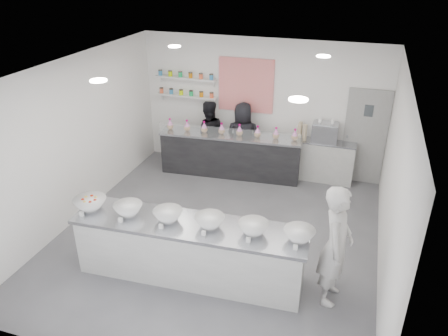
% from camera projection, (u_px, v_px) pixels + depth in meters
% --- Properties ---
extents(floor, '(6.00, 6.00, 0.00)m').
position_uv_depth(floor, '(218.00, 236.00, 7.87)').
color(floor, '#515156').
rests_on(floor, ground).
extents(ceiling, '(6.00, 6.00, 0.00)m').
position_uv_depth(ceiling, '(216.00, 70.00, 6.54)').
color(ceiling, white).
rests_on(ceiling, floor).
extents(back_wall, '(5.50, 0.00, 5.50)m').
position_uv_depth(back_wall, '(261.00, 106.00, 9.76)').
color(back_wall, white).
rests_on(back_wall, floor).
extents(left_wall, '(0.00, 6.00, 6.00)m').
position_uv_depth(left_wall, '(75.00, 140.00, 7.97)').
color(left_wall, white).
rests_on(left_wall, floor).
extents(right_wall, '(0.00, 6.00, 6.00)m').
position_uv_depth(right_wall, '(393.00, 185.00, 6.43)').
color(right_wall, white).
rests_on(right_wall, floor).
extents(back_door, '(0.88, 0.04, 2.10)m').
position_uv_depth(back_door, '(365.00, 137.00, 9.29)').
color(back_door, gray).
rests_on(back_door, floor).
extents(pattern_panel, '(1.25, 0.03, 1.20)m').
position_uv_depth(pattern_panel, '(246.00, 85.00, 9.63)').
color(pattern_panel, red).
rests_on(pattern_panel, back_wall).
extents(jar_shelf_lower, '(1.45, 0.22, 0.04)m').
position_uv_depth(jar_shelf_lower, '(187.00, 96.00, 10.12)').
color(jar_shelf_lower, silver).
rests_on(jar_shelf_lower, back_wall).
extents(jar_shelf_upper, '(1.45, 0.22, 0.04)m').
position_uv_depth(jar_shelf_upper, '(186.00, 78.00, 9.93)').
color(jar_shelf_upper, silver).
rests_on(jar_shelf_upper, back_wall).
extents(preserve_jars, '(1.45, 0.10, 0.56)m').
position_uv_depth(preserve_jars, '(186.00, 84.00, 9.98)').
color(preserve_jars, '#F1633A').
rests_on(preserve_jars, jar_shelf_lower).
extents(downlight_0, '(0.24, 0.24, 0.02)m').
position_uv_depth(downlight_0, '(98.00, 81.00, 6.09)').
color(downlight_0, white).
rests_on(downlight_0, ceiling).
extents(downlight_1, '(0.24, 0.24, 0.02)m').
position_uv_depth(downlight_1, '(298.00, 99.00, 5.30)').
color(downlight_1, white).
rests_on(downlight_1, ceiling).
extents(downlight_2, '(0.24, 0.24, 0.02)m').
position_uv_depth(downlight_2, '(175.00, 46.00, 8.30)').
color(downlight_2, white).
rests_on(downlight_2, ceiling).
extents(downlight_3, '(0.24, 0.24, 0.02)m').
position_uv_depth(downlight_3, '(323.00, 56.00, 7.52)').
color(downlight_3, white).
rests_on(downlight_3, ceiling).
extents(prep_counter, '(3.60, 1.01, 0.97)m').
position_uv_depth(prep_counter, '(190.00, 250.00, 6.69)').
color(prep_counter, beige).
rests_on(prep_counter, floor).
extents(back_bar, '(3.19, 0.84, 0.98)m').
position_uv_depth(back_bar, '(230.00, 155.00, 9.83)').
color(back_bar, black).
rests_on(back_bar, floor).
extents(sneeze_guard, '(3.10, 0.28, 0.27)m').
position_uv_depth(sneeze_guard, '(228.00, 134.00, 9.31)').
color(sneeze_guard, white).
rests_on(sneeze_guard, back_bar).
extents(espresso_ledge, '(1.24, 0.39, 0.92)m').
position_uv_depth(espresso_ledge, '(325.00, 161.00, 9.60)').
color(espresso_ledge, beige).
rests_on(espresso_ledge, floor).
extents(espresso_machine, '(0.54, 0.37, 0.41)m').
position_uv_depth(espresso_machine, '(325.00, 133.00, 9.32)').
color(espresso_machine, '#93969E').
rests_on(espresso_machine, espresso_ledge).
extents(cup_stacks, '(0.24, 0.24, 0.36)m').
position_uv_depth(cup_stacks, '(302.00, 131.00, 9.47)').
color(cup_stacks, '#BFB988').
rests_on(cup_stacks, espresso_ledge).
extents(prep_bowls, '(3.72, 0.75, 0.18)m').
position_uv_depth(prep_bowls, '(189.00, 219.00, 6.43)').
color(prep_bowls, white).
rests_on(prep_bowls, prep_counter).
extents(label_cards, '(3.31, 0.04, 0.07)m').
position_uv_depth(label_cards, '(172.00, 242.00, 6.00)').
color(label_cards, white).
rests_on(label_cards, prep_counter).
extents(cookie_bags, '(2.95, 0.40, 0.27)m').
position_uv_depth(cookie_bags, '(231.00, 129.00, 9.55)').
color(cookie_bags, '#FF81E2').
rests_on(cookie_bags, back_bar).
extents(woman_prep, '(0.47, 0.69, 1.84)m').
position_uv_depth(woman_prep, '(336.00, 246.00, 6.07)').
color(woman_prep, beige).
rests_on(woman_prep, floor).
extents(staff_left, '(0.96, 0.87, 1.61)m').
position_uv_depth(staff_left, '(208.00, 135.00, 10.07)').
color(staff_left, black).
rests_on(staff_left, floor).
extents(staff_right, '(0.91, 0.70, 1.65)m').
position_uv_depth(staff_right, '(243.00, 138.00, 9.83)').
color(staff_right, black).
rests_on(staff_right, floor).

